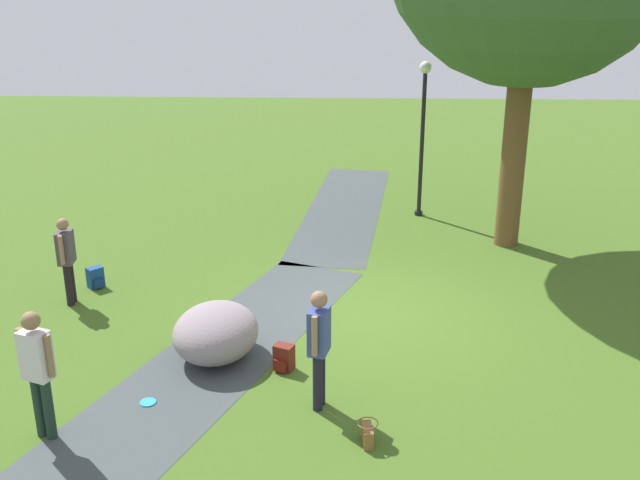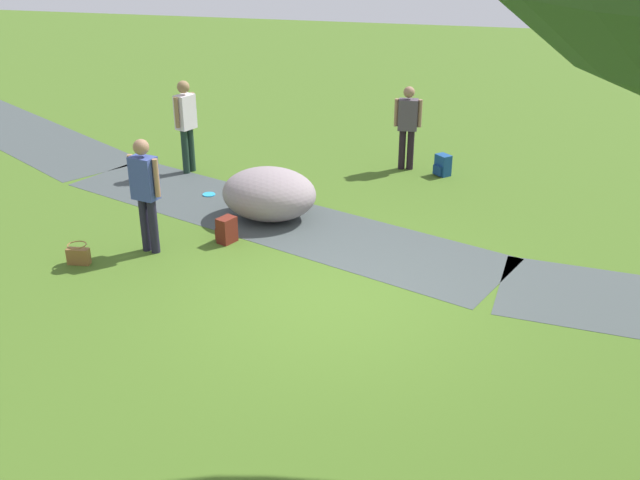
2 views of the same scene
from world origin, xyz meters
The scene contains 11 objects.
ground_plane centered at (0.00, 0.00, 0.00)m, with size 48.00×48.00×0.00m, color #41611E.
footpath_segment_mid centered at (1.67, -2.42, 0.00)m, with size 8.10×4.60×0.01m.
footpath_segment_far centered at (8.77, -6.02, 0.00)m, with size 7.72×5.80×0.01m.
lawn_boulder centered at (1.68, -2.44, 0.42)m, with size 1.65×1.41×0.83m.
woman_with_handbag centered at (3.01, -0.80, 1.00)m, with size 0.51×0.31×1.72m.
man_near_boulder centered at (-0.18, -5.39, 0.93)m, with size 0.52×0.27×1.61m.
passerby_on_path centered at (3.83, -4.25, 1.02)m, with size 0.35×0.49×1.75m.
handbag_on_grass centered at (3.83, -0.16, 0.14)m, with size 0.33×0.30×0.31m.
backpack_by_boulder centered at (2.03, -1.37, 0.19)m, with size 0.33×0.34×0.40m.
spare_backpack_on_lawn centered at (-0.90, -5.18, 0.19)m, with size 0.35×0.35×0.40m.
frisbee_on_grass centered at (3.02, -3.17, 0.01)m, with size 0.23×0.23×0.02m.
Camera 2 is at (-1.73, 8.33, 4.74)m, focal length 41.74 mm.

